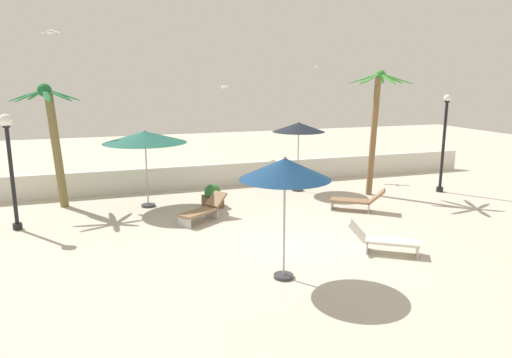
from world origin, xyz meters
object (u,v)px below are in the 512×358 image
Objects in this scene: patio_umbrella_0 at (285,170)px; lounge_chair_0 at (203,209)px; patio_umbrella_2 at (145,137)px; lounge_chair_1 at (383,239)px; patio_umbrella_1 at (299,128)px; lounge_chair_2 at (358,200)px; seagull_2 at (317,66)px; planter at (213,197)px; palm_tree_1 at (376,115)px; lamp_post_0 at (10,157)px; lamp_post_1 at (444,141)px; seagull_1 at (50,32)px; palm_tree_0 at (52,129)px; seagull_0 at (224,87)px.

lounge_chair_0 is (-0.84, 5.06, -2.23)m from patio_umbrella_0.
patio_umbrella_2 is 9.06m from lounge_chair_1.
patio_umbrella_1 reaches higher than lounge_chair_2.
lounge_chair_2 is at bearing -101.91° from seagull_2.
planter is (0.70, 1.62, -0.01)m from lounge_chair_0.
lamp_post_0 is (-13.06, -0.44, -0.94)m from palm_tree_1.
seagull_2 is (2.17, 2.96, 2.54)m from patio_umbrella_1.
patio_umbrella_2 is 3.05× the size of seagull_2.
patio_umbrella_2 is at bearing -174.99° from patio_umbrella_1.
lounge_chair_0 is at bearing 99.39° from patio_umbrella_0.
seagull_1 is at bearing 163.81° from lamp_post_1.
lounge_chair_1 is at bearing -111.28° from lounge_chair_2.
seagull_2 is at bearing 21.43° from lamp_post_0.
seagull_2 is at bearing 95.88° from palm_tree_1.
patio_umbrella_0 is 1.58× the size of lounge_chair_0.
palm_tree_1 is at bearing 10.98° from lounge_chair_0.
patio_umbrella_0 reaches higher than patio_umbrella_1.
palm_tree_0 is at bearing 123.15° from patio_umbrella_0.
lamp_post_1 is 4.72× the size of planter.
lounge_chair_0 is (4.68, -3.39, -2.49)m from palm_tree_0.
seagull_1 reaches higher than planter.
lamp_post_0 is (-1.06, -2.41, -0.58)m from palm_tree_0.
lamp_post_1 is at bearing -20.54° from patio_umbrella_1.
palm_tree_1 is at bearing 45.02° from patio_umbrella_0.
planter is (2.26, -0.80, -2.18)m from patio_umbrella_2.
palm_tree_0 is 5.36× the size of seagull_0.
seagull_1 is 8.74m from planter.
seagull_1 reaches higher than lounge_chair_1.
palm_tree_1 is 7.23m from seagull_0.
patio_umbrella_1 is at bearing -13.49° from seagull_1.
patio_umbrella_2 is 3.24m from planter.
palm_tree_1 is 5.07× the size of seagull_1.
seagull_0 is at bearing 97.49° from lounge_chair_1.
palm_tree_0 is 1.12× the size of lamp_post_1.
seagull_2 is at bearing -10.63° from seagull_0.
patio_umbrella_2 is at bearing 157.25° from lounge_chair_2.
palm_tree_1 reaches higher than lounge_chair_2.
lounge_chair_0 is at bearing 174.40° from lounge_chair_2.
palm_tree_0 is 0.90× the size of palm_tree_1.
lamp_post_0 is 0.90× the size of lamp_post_1.
seagull_0 reaches higher than patio_umbrella_0.
palm_tree_1 is 5.05× the size of seagull_2.
seagull_0 is (-4.80, 5.32, 1.01)m from palm_tree_1.
lamp_post_1 reaches higher than patio_umbrella_1.
patio_umbrella_0 is 7.05m from planter.
seagull_1 reaches higher than patio_umbrella_1.
lamp_post_1 is 2.14× the size of lounge_chair_1.
lounge_chair_1 is (8.67, -7.80, -2.50)m from palm_tree_0.
palm_tree_1 is (8.88, -1.00, 0.67)m from patio_umbrella_2.
patio_umbrella_1 is 9.38m from palm_tree_0.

